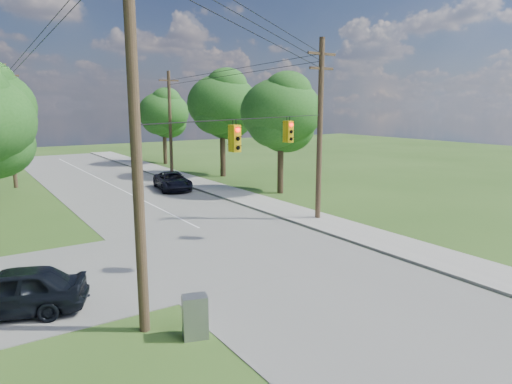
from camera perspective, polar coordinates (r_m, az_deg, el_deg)
ground at (r=16.51m, az=2.40°, el=-13.32°), size 140.00×140.00×0.00m
main_road at (r=21.42m, az=-1.10°, el=-7.52°), size 10.00×100.00×0.03m
sidewalk_east at (r=25.46m, az=11.80°, el=-4.67°), size 2.60×100.00×0.12m
pole_sw at (r=13.31m, az=-14.90°, el=8.22°), size 2.00×0.32×12.00m
pole_ne at (r=26.92m, az=7.99°, el=7.96°), size 2.00×0.32×10.50m
pole_north_e at (r=45.81m, az=-10.68°, el=8.57°), size 2.00×0.32×10.00m
pole_north_w at (r=42.41m, az=-28.39°, el=7.32°), size 2.00×0.32×10.00m
power_lines at (r=26.02m, az=-10.18°, el=15.93°), size 13.93×29.62×4.93m
traffic_signals at (r=20.20m, az=1.06°, el=7.25°), size 4.91×3.27×1.05m
tree_e_near at (r=35.08m, az=3.14°, el=9.96°), size 6.20×6.20×8.81m
tree_e_mid at (r=43.76m, az=-4.25°, el=10.96°), size 6.60×6.60×9.64m
tree_e_far at (r=54.18m, az=-11.47°, el=9.70°), size 5.80×5.80×8.32m
car_cross_dark at (r=17.03m, az=-28.24°, el=-10.90°), size 4.98×3.41×1.57m
car_main_north at (r=37.43m, az=-10.39°, el=1.36°), size 3.19×5.40×1.41m
control_cabinet at (r=13.96m, az=-7.63°, el=-15.19°), size 0.84×0.71×1.30m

